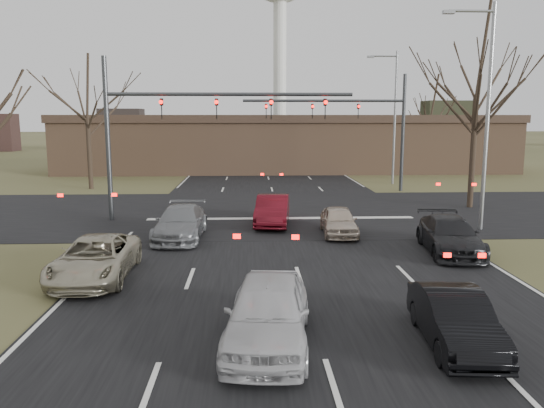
{
  "coord_description": "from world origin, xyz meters",
  "views": [
    {
      "loc": [
        -1.57,
        -13.38,
        5.1
      ],
      "look_at": [
        -0.78,
        5.48,
        2.0
      ],
      "focal_mm": 35.0,
      "sensor_mm": 36.0,
      "label": 1
    }
  ],
  "objects_px": {
    "car_white_sedan": "(268,312)",
    "streetlight_right_far": "(393,111)",
    "car_grey_ahead": "(181,223)",
    "car_charcoal_sedan": "(450,235)",
    "car_silver_suv": "(95,259)",
    "mast_arm_near": "(174,118)",
    "mast_arm_far": "(363,118)",
    "streetlight_right_near": "(484,106)",
    "car_red_ahead": "(272,210)",
    "car_silver_ahead": "(339,221)",
    "car_black_hatch": "(455,319)",
    "building": "(286,143)"
  },
  "relations": [
    {
      "from": "car_charcoal_sedan",
      "to": "car_grey_ahead",
      "type": "xyz_separation_m",
      "value": [
        -10.51,
        2.85,
        0.02
      ]
    },
    {
      "from": "car_white_sedan",
      "to": "streetlight_right_far",
      "type": "bearing_deg",
      "value": 76.03
    },
    {
      "from": "car_black_hatch",
      "to": "car_silver_ahead",
      "type": "relative_size",
      "value": 1.05
    },
    {
      "from": "car_charcoal_sedan",
      "to": "car_silver_suv",
      "type": "bearing_deg",
      "value": -160.97
    },
    {
      "from": "car_silver_suv",
      "to": "mast_arm_near",
      "type": "bearing_deg",
      "value": 81.57
    },
    {
      "from": "mast_arm_near",
      "to": "car_red_ahead",
      "type": "relative_size",
      "value": 2.83
    },
    {
      "from": "building",
      "to": "car_silver_suv",
      "type": "xyz_separation_m",
      "value": [
        -8.5,
        -34.86,
        -2.0
      ]
    },
    {
      "from": "car_charcoal_sedan",
      "to": "car_red_ahead",
      "type": "height_order",
      "value": "car_red_ahead"
    },
    {
      "from": "car_black_hatch",
      "to": "car_grey_ahead",
      "type": "distance_m",
      "value": 13.35
    },
    {
      "from": "mast_arm_far",
      "to": "streetlight_right_near",
      "type": "height_order",
      "value": "streetlight_right_near"
    },
    {
      "from": "mast_arm_near",
      "to": "car_silver_suv",
      "type": "height_order",
      "value": "mast_arm_near"
    },
    {
      "from": "streetlight_right_far",
      "to": "car_white_sedan",
      "type": "height_order",
      "value": "streetlight_right_far"
    },
    {
      "from": "car_silver_ahead",
      "to": "car_grey_ahead",
      "type": "bearing_deg",
      "value": -173.77
    },
    {
      "from": "car_charcoal_sedan",
      "to": "car_black_hatch",
      "type": "bearing_deg",
      "value": -103.62
    },
    {
      "from": "car_charcoal_sedan",
      "to": "car_red_ahead",
      "type": "distance_m",
      "value": 8.56
    },
    {
      "from": "streetlight_right_near",
      "to": "car_white_sedan",
      "type": "height_order",
      "value": "streetlight_right_near"
    },
    {
      "from": "mast_arm_far",
      "to": "car_red_ahead",
      "type": "distance_m",
      "value": 13.99
    },
    {
      "from": "streetlight_right_far",
      "to": "car_white_sedan",
      "type": "bearing_deg",
      "value": -109.89
    },
    {
      "from": "car_silver_ahead",
      "to": "car_silver_suv",
      "type": "bearing_deg",
      "value": -142.85
    },
    {
      "from": "car_black_hatch",
      "to": "car_grey_ahead",
      "type": "xyz_separation_m",
      "value": [
        -7.51,
        11.04,
        0.06
      ]
    },
    {
      "from": "streetlight_right_near",
      "to": "car_grey_ahead",
      "type": "height_order",
      "value": "streetlight_right_near"
    },
    {
      "from": "mast_arm_far",
      "to": "car_white_sedan",
      "type": "height_order",
      "value": "mast_arm_far"
    },
    {
      "from": "car_white_sedan",
      "to": "mast_arm_near",
      "type": "bearing_deg",
      "value": 110.97
    },
    {
      "from": "mast_arm_far",
      "to": "car_silver_suv",
      "type": "relative_size",
      "value": 2.33
    },
    {
      "from": "car_grey_ahead",
      "to": "car_silver_ahead",
      "type": "bearing_deg",
      "value": 5.3
    },
    {
      "from": "car_silver_suv",
      "to": "car_charcoal_sedan",
      "type": "relative_size",
      "value": 1.03
    },
    {
      "from": "car_white_sedan",
      "to": "car_grey_ahead",
      "type": "bearing_deg",
      "value": 113.02
    },
    {
      "from": "car_red_ahead",
      "to": "car_silver_ahead",
      "type": "height_order",
      "value": "car_red_ahead"
    },
    {
      "from": "mast_arm_far",
      "to": "car_silver_ahead",
      "type": "bearing_deg",
      "value": -105.71
    },
    {
      "from": "mast_arm_near",
      "to": "streetlight_right_far",
      "type": "bearing_deg",
      "value": 43.89
    },
    {
      "from": "car_black_hatch",
      "to": "car_charcoal_sedan",
      "type": "distance_m",
      "value": 8.72
    },
    {
      "from": "building",
      "to": "mast_arm_far",
      "type": "relative_size",
      "value": 3.81
    },
    {
      "from": "car_silver_suv",
      "to": "car_silver_ahead",
      "type": "bearing_deg",
      "value": 33.45
    },
    {
      "from": "car_silver_suv",
      "to": "car_red_ahead",
      "type": "distance_m",
      "value": 10.28
    },
    {
      "from": "mast_arm_far",
      "to": "car_grey_ahead",
      "type": "relative_size",
      "value": 2.34
    },
    {
      "from": "car_grey_ahead",
      "to": "car_charcoal_sedan",
      "type": "bearing_deg",
      "value": -13.49
    },
    {
      "from": "car_grey_ahead",
      "to": "car_red_ahead",
      "type": "relative_size",
      "value": 1.11
    },
    {
      "from": "building",
      "to": "car_red_ahead",
      "type": "xyz_separation_m",
      "value": [
        -2.5,
        -26.51,
        -1.96
      ]
    },
    {
      "from": "streetlight_right_far",
      "to": "car_red_ahead",
      "type": "bearing_deg",
      "value": -122.35
    },
    {
      "from": "car_silver_suv",
      "to": "car_silver_ahead",
      "type": "relative_size",
      "value": 1.32
    },
    {
      "from": "car_black_hatch",
      "to": "mast_arm_far",
      "type": "bearing_deg",
      "value": 87.05
    },
    {
      "from": "streetlight_right_near",
      "to": "car_red_ahead",
      "type": "xyz_separation_m",
      "value": [
        -9.32,
        1.49,
        -4.88
      ]
    },
    {
      "from": "mast_arm_near",
      "to": "streetlight_right_far",
      "type": "relative_size",
      "value": 1.21
    },
    {
      "from": "streetlight_right_far",
      "to": "car_grey_ahead",
      "type": "relative_size",
      "value": 2.11
    },
    {
      "from": "mast_arm_far",
      "to": "streetlight_right_near",
      "type": "bearing_deg",
      "value": -78.53
    },
    {
      "from": "mast_arm_far",
      "to": "car_silver_suv",
      "type": "bearing_deg",
      "value": -122.57
    },
    {
      "from": "car_silver_suv",
      "to": "car_black_hatch",
      "type": "xyz_separation_m",
      "value": [
        9.5,
        -5.41,
        -0.04
      ]
    },
    {
      "from": "mast_arm_near",
      "to": "car_charcoal_sedan",
      "type": "xyz_separation_m",
      "value": [
        11.23,
        -7.08,
        -4.4
      ]
    },
    {
      "from": "car_grey_ahead",
      "to": "car_silver_ahead",
      "type": "height_order",
      "value": "car_grey_ahead"
    },
    {
      "from": "mast_arm_near",
      "to": "car_black_hatch",
      "type": "height_order",
      "value": "mast_arm_near"
    }
  ]
}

